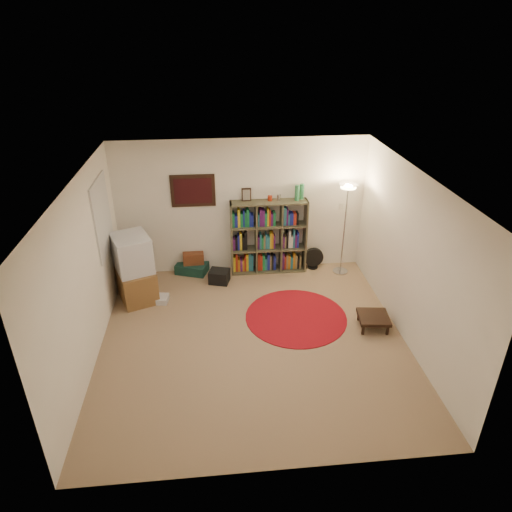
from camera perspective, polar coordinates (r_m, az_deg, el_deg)
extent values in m
cube|color=#8D7052|center=(6.97, -0.33, -10.46)|extent=(4.50, 4.50, 0.02)
cube|color=white|center=(5.77, -0.40, 9.69)|extent=(4.50, 4.50, 0.02)
cube|color=white|center=(8.32, -1.84, 6.14)|extent=(4.50, 0.02, 2.50)
cube|color=white|center=(4.44, 2.50, -15.47)|extent=(4.50, 0.02, 2.50)
cube|color=white|center=(6.49, -20.66, -2.22)|extent=(0.02, 4.50, 2.50)
cube|color=white|center=(6.84, 18.85, -0.36)|extent=(0.02, 4.50, 2.50)
cube|color=black|center=(8.16, -7.89, 8.09)|extent=(0.78, 0.04, 0.58)
cube|color=#3B0B0F|center=(8.14, -7.89, 8.04)|extent=(0.66, 0.01, 0.46)
cube|color=white|center=(7.50, -18.68, 4.69)|extent=(0.03, 1.00, 1.20)
cube|color=beige|center=(8.63, 10.59, 6.13)|extent=(0.08, 0.01, 0.12)
cube|color=#494731|center=(8.78, 1.49, -1.54)|extent=(1.40, 0.40, 0.03)
cube|color=#494731|center=(8.21, 1.61, 6.84)|extent=(1.40, 0.40, 0.03)
cube|color=#494731|center=(8.42, -3.08, 2.31)|extent=(0.03, 0.40, 1.40)
cube|color=#494731|center=(8.58, 6.09, 2.68)|extent=(0.03, 0.40, 1.40)
cube|color=#494731|center=(8.64, 1.39, 3.04)|extent=(1.40, 0.02, 1.40)
cube|color=#494731|center=(8.45, -0.02, 2.44)|extent=(0.03, 0.38, 1.34)
cube|color=#494731|center=(8.50, 3.11, 2.57)|extent=(0.03, 0.38, 1.34)
cube|color=#494731|center=(8.57, 1.53, 1.10)|extent=(1.34, 0.38, 0.03)
cube|color=#494731|center=(8.38, 1.57, 3.95)|extent=(1.34, 0.38, 0.03)
cube|color=gold|center=(8.62, -2.74, -0.87)|extent=(0.04, 0.16, 0.30)
cube|color=#9F2616|center=(8.61, -2.45, -0.70)|extent=(0.04, 0.16, 0.36)
cube|color=#B66D16|center=(8.63, -2.15, -1.02)|extent=(0.04, 0.16, 0.24)
cube|color=#4C165B|center=(8.64, -1.86, -1.01)|extent=(0.04, 0.16, 0.24)
cube|color=#B66D16|center=(8.64, -1.61, -1.05)|extent=(0.03, 0.16, 0.22)
cube|color=#9F2616|center=(8.63, -1.37, -0.83)|extent=(0.03, 0.16, 0.30)
cube|color=gold|center=(8.62, -1.11, -0.67)|extent=(0.04, 0.16, 0.35)
cube|color=#22677D|center=(8.62, -0.82, -0.63)|extent=(0.04, 0.16, 0.36)
cube|color=#22677D|center=(8.63, -0.52, -0.70)|extent=(0.04, 0.16, 0.33)
cube|color=#4C165B|center=(8.43, -2.80, 1.59)|extent=(0.04, 0.16, 0.22)
cube|color=black|center=(8.43, -2.49, 1.67)|extent=(0.04, 0.16, 0.25)
cube|color=navy|center=(8.42, -2.21, 1.82)|extent=(0.04, 0.16, 0.29)
cube|color=gold|center=(8.41, -1.93, 1.97)|extent=(0.04, 0.16, 0.33)
cube|color=black|center=(8.43, -1.62, 1.74)|extent=(0.04, 0.16, 0.26)
cube|color=black|center=(8.41, -1.29, 2.03)|extent=(0.05, 0.16, 0.35)
cube|color=#167238|center=(8.23, -2.87, 4.58)|extent=(0.04, 0.16, 0.28)
cube|color=navy|center=(8.24, -2.51, 4.44)|extent=(0.05, 0.16, 0.23)
cube|color=gold|center=(8.22, -2.17, 4.83)|extent=(0.04, 0.16, 0.35)
cube|color=#167238|center=(8.24, -1.84, 4.58)|extent=(0.05, 0.16, 0.26)
cube|color=navy|center=(8.23, -1.56, 4.76)|extent=(0.03, 0.16, 0.32)
cube|color=#167238|center=(8.24, -1.34, 4.68)|extent=(0.03, 0.16, 0.29)
cube|color=#167238|center=(8.24, -1.05, 4.85)|extent=(0.05, 0.16, 0.34)
cube|color=navy|center=(8.25, -0.77, 4.66)|extent=(0.03, 0.16, 0.28)
cube|color=navy|center=(8.26, -0.51, 4.54)|extent=(0.04, 0.16, 0.23)
cube|color=#9F2616|center=(8.64, 0.33, -0.62)|extent=(0.04, 0.16, 0.34)
cube|color=#9F2616|center=(8.65, 0.63, -0.69)|extent=(0.04, 0.16, 0.31)
cube|color=#167238|center=(8.65, 0.93, -0.65)|extent=(0.05, 0.16, 0.32)
cube|color=#22677D|center=(8.67, 1.24, -0.87)|extent=(0.04, 0.16, 0.24)
cube|color=navy|center=(8.66, 1.54, -0.62)|extent=(0.05, 0.16, 0.32)
cube|color=olive|center=(8.67, 1.80, -0.71)|extent=(0.03, 0.16, 0.29)
cube|color=black|center=(8.67, 2.02, -0.60)|extent=(0.04, 0.16, 0.32)
cube|color=navy|center=(8.69, 2.30, -0.73)|extent=(0.04, 0.16, 0.27)
cube|color=#4C165B|center=(8.46, 0.30, 1.77)|extent=(0.03, 0.16, 0.24)
cube|color=#22677D|center=(8.45, 0.54, 1.94)|extent=(0.03, 0.16, 0.29)
cube|color=#167238|center=(8.47, 0.79, 1.75)|extent=(0.03, 0.16, 0.22)
cube|color=olive|center=(8.46, 1.03, 1.88)|extent=(0.03, 0.16, 0.26)
cube|color=#22677D|center=(8.46, 1.24, 1.97)|extent=(0.03, 0.16, 0.29)
cube|color=#22677D|center=(8.48, 1.52, 1.82)|extent=(0.05, 0.16, 0.24)
cube|color=gold|center=(8.46, 1.81, 2.06)|extent=(0.03, 0.16, 0.31)
cube|color=#B66D16|center=(8.47, 2.03, 2.06)|extent=(0.03, 0.16, 0.31)
cube|color=#4C165B|center=(8.49, 2.26, 1.90)|extent=(0.03, 0.16, 0.25)
cube|color=#22677D|center=(8.27, 0.30, 4.59)|extent=(0.03, 0.16, 0.24)
cube|color=#4C165B|center=(8.26, 0.57, 4.89)|extent=(0.04, 0.16, 0.33)
cube|color=#4C165B|center=(8.26, 0.90, 4.85)|extent=(0.05, 0.16, 0.31)
cube|color=#167238|center=(8.28, 1.22, 4.69)|extent=(0.04, 0.16, 0.26)
cube|color=gold|center=(8.27, 1.47, 4.94)|extent=(0.03, 0.16, 0.34)
cube|color=#9F2616|center=(8.28, 1.70, 4.83)|extent=(0.03, 0.16, 0.30)
cube|color=#4C165B|center=(8.30, 1.95, 4.65)|extent=(0.04, 0.16, 0.24)
cube|color=#167238|center=(8.30, 2.26, 4.72)|extent=(0.04, 0.16, 0.26)
cube|color=#4C165B|center=(8.69, 3.38, -0.48)|extent=(0.04, 0.16, 0.34)
cube|color=#9F2616|center=(8.72, 3.62, -0.69)|extent=(0.03, 0.16, 0.26)
cube|color=olive|center=(8.71, 3.85, -0.57)|extent=(0.03, 0.16, 0.30)
cube|color=#B66D16|center=(8.73, 4.11, -0.64)|extent=(0.04, 0.16, 0.27)
cube|color=#22677D|center=(8.74, 4.41, -0.73)|extent=(0.04, 0.16, 0.24)
cube|color=#B66D16|center=(8.73, 4.71, -0.44)|extent=(0.04, 0.16, 0.33)
cube|color=olive|center=(8.75, 4.97, -0.58)|extent=(0.04, 0.16, 0.28)
cube|color=black|center=(8.77, 5.23, -0.74)|extent=(0.04, 0.16, 0.22)
cube|color=olive|center=(8.77, 5.48, -0.62)|extent=(0.03, 0.16, 0.26)
cube|color=#4C165B|center=(8.51, 3.43, 1.87)|extent=(0.03, 0.16, 0.23)
cube|color=olive|center=(8.52, 3.64, 1.89)|extent=(0.03, 0.16, 0.23)
cube|color=black|center=(8.51, 3.88, 2.16)|extent=(0.04, 0.16, 0.32)
cube|color=silver|center=(8.51, 4.15, 2.25)|extent=(0.04, 0.16, 0.34)
cube|color=silver|center=(8.54, 4.43, 1.91)|extent=(0.04, 0.16, 0.23)
cube|color=#22677D|center=(8.52, 4.71, 2.31)|extent=(0.03, 0.16, 0.36)
cube|color=#4C165B|center=(8.54, 4.94, 2.02)|extent=(0.04, 0.16, 0.26)
cube|color=navy|center=(8.54, 5.19, 2.15)|extent=(0.03, 0.16, 0.30)
cube|color=#22677D|center=(8.31, 3.59, 5.04)|extent=(0.05, 0.16, 0.35)
cube|color=#4C165B|center=(8.32, 3.88, 4.96)|extent=(0.03, 0.16, 0.32)
cube|color=#22677D|center=(8.34, 4.08, 4.67)|extent=(0.03, 0.16, 0.22)
cube|color=navy|center=(8.35, 4.29, 4.73)|extent=(0.03, 0.16, 0.24)
cube|color=navy|center=(8.35, 4.52, 4.71)|extent=(0.03, 0.16, 0.23)
cube|color=#9F2616|center=(8.36, 4.81, 4.73)|extent=(0.05, 0.16, 0.24)
cube|color=black|center=(8.37, 5.13, 4.73)|extent=(0.04, 0.16, 0.23)
cube|color=black|center=(8.14, -1.21, 7.68)|extent=(0.17, 0.02, 0.24)
cube|color=gray|center=(8.13, -1.21, 7.65)|extent=(0.13, 0.01, 0.19)
cylinder|color=maroon|center=(8.19, 1.75, 7.24)|extent=(0.08, 0.08, 0.09)
cylinder|color=#B0AFB4|center=(8.21, 2.87, 7.34)|extent=(0.07, 0.07, 0.11)
cylinder|color=#338550|center=(8.19, 5.15, 7.85)|extent=(0.08, 0.08, 0.28)
cylinder|color=#338550|center=(8.27, 5.75, 8.03)|extent=(0.08, 0.08, 0.28)
cylinder|color=#B0AFB4|center=(8.83, 10.48, -1.88)|extent=(0.31, 0.31, 0.03)
cylinder|color=#B0AFB4|center=(8.46, 10.94, 3.00)|extent=(0.03, 0.03, 1.62)
cone|color=#B0AFB4|center=(8.16, 11.47, 8.37)|extent=(0.37, 0.37, 0.13)
cylinder|color=#FFD88C|center=(8.15, 11.47, 8.41)|extent=(0.30, 0.30, 0.02)
cylinder|color=black|center=(8.89, 7.09, -1.35)|extent=(0.20, 0.20, 0.03)
cylinder|color=black|center=(8.85, 7.13, -0.82)|extent=(0.04, 0.04, 0.15)
cylinder|color=black|center=(8.77, 7.21, -0.14)|extent=(0.37, 0.08, 0.37)
cube|color=brown|center=(8.04, -14.73, -3.34)|extent=(0.81, 0.94, 0.55)
cube|color=silver|center=(7.77, -15.23, 0.34)|extent=(0.76, 0.82, 0.61)
cube|color=black|center=(7.82, -13.24, 0.77)|extent=(0.23, 0.54, 0.51)
cube|color=black|center=(7.82, -13.20, 0.78)|extent=(0.20, 0.48, 0.44)
cube|color=silver|center=(7.95, -12.04, -5.27)|extent=(0.34, 0.29, 0.10)
cube|color=#12322A|center=(8.72, -8.00, -1.49)|extent=(0.66, 0.54, 0.18)
cube|color=#5E2B17|center=(8.66, -7.84, -0.16)|extent=(0.40, 0.30, 0.22)
cube|color=black|center=(8.32, -4.61, -2.55)|extent=(0.41, 0.37, 0.24)
cylinder|color=maroon|center=(7.45, 5.02, -7.58)|extent=(1.63, 1.63, 0.01)
cube|color=black|center=(7.33, 14.49, -7.43)|extent=(0.51, 0.51, 0.06)
cube|color=black|center=(7.20, 13.25, -8.95)|extent=(0.04, 0.04, 0.17)
cube|color=black|center=(7.29, 16.12, -8.88)|extent=(0.04, 0.04, 0.17)
cube|color=black|center=(7.50, 12.73, -7.29)|extent=(0.04, 0.04, 0.17)
cube|color=black|center=(7.58, 15.48, -7.23)|extent=(0.04, 0.04, 0.17)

